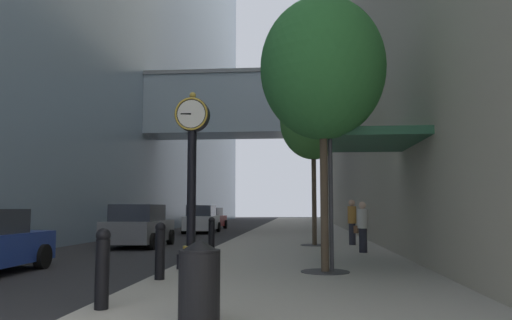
{
  "coord_description": "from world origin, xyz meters",
  "views": [
    {
      "loc": [
        3.16,
        -4.07,
        1.58
      ],
      "look_at": [
        0.93,
        21.14,
        4.03
      ],
      "focal_mm": 34.77,
      "sensor_mm": 36.0,
      "label": 1
    }
  ],
  "objects_px": {
    "street_tree_near": "(323,69)",
    "street_clock": "(192,170)",
    "car_grey_far": "(139,226)",
    "pedestrian_by_clock": "(352,221)",
    "bollard_nearest": "(102,267)",
    "bollard_second": "(160,249)",
    "car_red_near": "(210,219)",
    "car_silver_trailing": "(202,220)",
    "pedestrian_walking": "(362,226)",
    "trash_bin": "(199,281)",
    "street_tree_mid_near": "(313,122)",
    "bollard_fourth": "(212,234)"
  },
  "relations": [
    {
      "from": "car_silver_trailing",
      "to": "street_tree_mid_near",
      "type": "bearing_deg",
      "value": -60.11
    },
    {
      "from": "street_clock",
      "to": "car_silver_trailing",
      "type": "bearing_deg",
      "value": 100.5
    },
    {
      "from": "bollard_nearest",
      "to": "trash_bin",
      "type": "relative_size",
      "value": 1.1
    },
    {
      "from": "street_tree_near",
      "to": "pedestrian_walking",
      "type": "relative_size",
      "value": 3.88
    },
    {
      "from": "car_red_near",
      "to": "bollard_second",
      "type": "bearing_deg",
      "value": -81.86
    },
    {
      "from": "trash_bin",
      "to": "pedestrian_walking",
      "type": "bearing_deg",
      "value": 72.3
    },
    {
      "from": "street_clock",
      "to": "bollard_fourth",
      "type": "xyz_separation_m",
      "value": [
        -0.21,
        4.0,
        -1.76
      ]
    },
    {
      "from": "car_silver_trailing",
      "to": "pedestrian_walking",
      "type": "bearing_deg",
      "value": -60.81
    },
    {
      "from": "bollard_second",
      "to": "car_silver_trailing",
      "type": "xyz_separation_m",
      "value": [
        -3.39,
        21.3,
        0.1
      ]
    },
    {
      "from": "car_grey_far",
      "to": "car_silver_trailing",
      "type": "height_order",
      "value": "car_silver_trailing"
    },
    {
      "from": "pedestrian_by_clock",
      "to": "car_grey_far",
      "type": "height_order",
      "value": "pedestrian_by_clock"
    },
    {
      "from": "pedestrian_by_clock",
      "to": "car_grey_far",
      "type": "xyz_separation_m",
      "value": [
        -8.6,
        0.07,
        -0.25
      ]
    },
    {
      "from": "bollard_second",
      "to": "bollard_fourth",
      "type": "bearing_deg",
      "value": 90.0
    },
    {
      "from": "street_tree_mid_near",
      "to": "car_red_near",
      "type": "xyz_separation_m",
      "value": [
        -7.21,
        17.15,
        -4.19
      ]
    },
    {
      "from": "bollard_second",
      "to": "trash_bin",
      "type": "xyz_separation_m",
      "value": [
        1.58,
        -3.77,
        -0.06
      ]
    },
    {
      "from": "bollard_second",
      "to": "pedestrian_walking",
      "type": "relative_size",
      "value": 0.7
    },
    {
      "from": "street_tree_mid_near",
      "to": "car_grey_far",
      "type": "relative_size",
      "value": 1.52
    },
    {
      "from": "bollard_nearest",
      "to": "car_grey_far",
      "type": "relative_size",
      "value": 0.28
    },
    {
      "from": "street_tree_mid_near",
      "to": "pedestrian_by_clock",
      "type": "xyz_separation_m",
      "value": [
        1.48,
        0.36,
        -3.89
      ]
    },
    {
      "from": "bollard_nearest",
      "to": "bollard_second",
      "type": "bearing_deg",
      "value": 90.0
    },
    {
      "from": "street_tree_near",
      "to": "car_red_near",
      "type": "distance_m",
      "value": 26.51
    },
    {
      "from": "bollard_fourth",
      "to": "car_grey_far",
      "type": "xyz_separation_m",
      "value": [
        -3.73,
        4.0,
        0.09
      ]
    },
    {
      "from": "trash_bin",
      "to": "bollard_fourth",
      "type": "bearing_deg",
      "value": 99.27
    },
    {
      "from": "bollard_nearest",
      "to": "street_tree_mid_near",
      "type": "distance_m",
      "value": 13.59
    },
    {
      "from": "bollard_nearest",
      "to": "car_silver_trailing",
      "type": "xyz_separation_m",
      "value": [
        -3.39,
        24.26,
        0.1
      ]
    },
    {
      "from": "street_clock",
      "to": "pedestrian_by_clock",
      "type": "xyz_separation_m",
      "value": [
        4.67,
        7.94,
        -1.42
      ]
    },
    {
      "from": "bollard_second",
      "to": "car_grey_far",
      "type": "relative_size",
      "value": 0.28
    },
    {
      "from": "street_clock",
      "to": "car_red_near",
      "type": "xyz_separation_m",
      "value": [
        -4.02,
        24.73,
        -1.72
      ]
    },
    {
      "from": "trash_bin",
      "to": "car_grey_far",
      "type": "bearing_deg",
      "value": 111.19
    },
    {
      "from": "bollard_nearest",
      "to": "car_grey_far",
      "type": "xyz_separation_m",
      "value": [
        -3.73,
        12.88,
        0.09
      ]
    },
    {
      "from": "street_tree_near",
      "to": "street_clock",
      "type": "bearing_deg",
      "value": 171.95
    },
    {
      "from": "car_grey_far",
      "to": "bollard_nearest",
      "type": "bearing_deg",
      "value": -73.87
    },
    {
      "from": "bollard_fourth",
      "to": "pedestrian_walking",
      "type": "bearing_deg",
      "value": 7.1
    },
    {
      "from": "car_grey_far",
      "to": "car_silver_trailing",
      "type": "relative_size",
      "value": 0.96
    },
    {
      "from": "car_red_near",
      "to": "car_silver_trailing",
      "type": "bearing_deg",
      "value": -85.45
    },
    {
      "from": "car_red_near",
      "to": "street_clock",
      "type": "bearing_deg",
      "value": -80.77
    },
    {
      "from": "bollard_second",
      "to": "car_red_near",
      "type": "height_order",
      "value": "car_red_near"
    },
    {
      "from": "street_clock",
      "to": "car_grey_far",
      "type": "bearing_deg",
      "value": 116.17
    },
    {
      "from": "car_red_near",
      "to": "car_grey_far",
      "type": "distance_m",
      "value": 16.73
    },
    {
      "from": "car_silver_trailing",
      "to": "bollard_second",
      "type": "bearing_deg",
      "value": -80.97
    },
    {
      "from": "bollard_fourth",
      "to": "street_tree_mid_near",
      "type": "distance_m",
      "value": 6.5
    },
    {
      "from": "bollard_nearest",
      "to": "pedestrian_walking",
      "type": "distance_m",
      "value": 10.66
    },
    {
      "from": "car_grey_far",
      "to": "pedestrian_by_clock",
      "type": "bearing_deg",
      "value": -0.44
    },
    {
      "from": "bollard_second",
      "to": "pedestrian_by_clock",
      "type": "height_order",
      "value": "pedestrian_by_clock"
    },
    {
      "from": "car_grey_far",
      "to": "street_tree_mid_near",
      "type": "bearing_deg",
      "value": -3.39
    },
    {
      "from": "car_silver_trailing",
      "to": "bollard_nearest",
      "type": "bearing_deg",
      "value": -82.06
    },
    {
      "from": "trash_bin",
      "to": "car_silver_trailing",
      "type": "distance_m",
      "value": 25.55
    },
    {
      "from": "street_tree_mid_near",
      "to": "car_grey_far",
      "type": "distance_m",
      "value": 8.25
    },
    {
      "from": "street_clock",
      "to": "trash_bin",
      "type": "relative_size",
      "value": 4.1
    },
    {
      "from": "bollard_nearest",
      "to": "bollard_fourth",
      "type": "relative_size",
      "value": 1.0
    }
  ]
}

